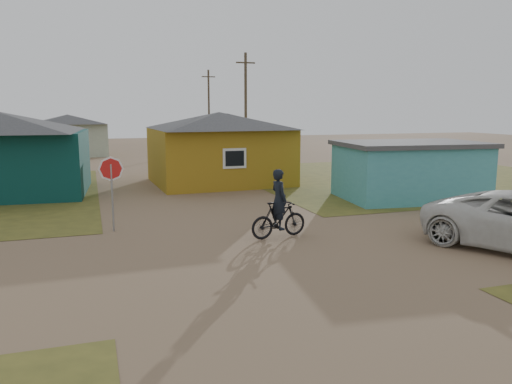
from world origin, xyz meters
TOP-DOWN VIEW (x-y plane):
  - ground at (0.00, 0.00)m, footprint 120.00×120.00m
  - grass_ne at (14.00, 13.00)m, footprint 20.00×18.00m
  - house_yellow at (2.50, 14.00)m, footprint 7.72×6.76m
  - shed_turquoise at (9.50, 6.50)m, footprint 6.71×4.93m
  - house_pale_west at (-6.00, 34.00)m, footprint 7.04×6.15m
  - house_beige_east at (10.00, 40.00)m, footprint 6.95×6.05m
  - utility_pole_near at (6.50, 22.00)m, footprint 1.40×0.20m
  - utility_pole_far at (7.50, 38.00)m, footprint 1.40×0.20m
  - stop_sign at (-3.63, 4.29)m, footprint 0.79×0.31m
  - cyclist at (1.33, 1.79)m, footprint 2.01×0.85m

SIDE VIEW (x-z plane):
  - ground at x=0.00m, z-range 0.00..0.00m
  - grass_ne at x=14.00m, z-range 0.00..0.01m
  - cyclist at x=1.33m, z-range -0.30..1.90m
  - shed_turquoise at x=9.50m, z-range 0.01..2.61m
  - stop_sign at x=-3.63m, z-range 0.59..3.11m
  - house_pale_west at x=-6.00m, z-range 0.06..3.66m
  - house_beige_east at x=10.00m, z-range 0.06..3.66m
  - house_yellow at x=2.50m, z-range 0.05..3.95m
  - utility_pole_near at x=6.50m, z-range 0.14..8.14m
  - utility_pole_far at x=7.50m, z-range 0.14..8.14m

